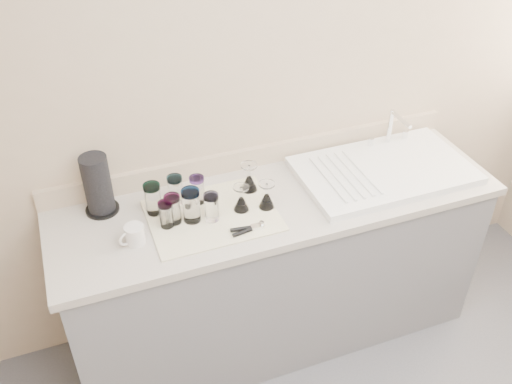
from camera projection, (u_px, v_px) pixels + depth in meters
name	position (u px, v px, depth m)	size (l,w,h in m)	color
room_envelope	(485.00, 268.00, 1.30)	(3.54, 3.50, 2.52)	#4C4C50
counter_unit	(276.00, 269.00, 2.86)	(2.06, 0.62, 0.90)	slate
sink_unit	(384.00, 170.00, 2.74)	(0.82, 0.50, 0.22)	white
dish_towel	(212.00, 215.00, 2.48)	(0.55, 0.42, 0.01)	white
tumbler_teal	(153.00, 198.00, 2.45)	(0.07, 0.07, 0.15)	white
tumbler_cyan	(175.00, 190.00, 2.51)	(0.07, 0.07, 0.14)	white
tumbler_purple	(197.00, 190.00, 2.51)	(0.07, 0.07, 0.13)	white
tumbler_magenta	(166.00, 214.00, 2.38)	(0.06, 0.06, 0.12)	white
tumbler_blue	(191.00, 205.00, 2.40)	(0.08, 0.08, 0.16)	white
tumbler_lavender	(211.00, 207.00, 2.42)	(0.07, 0.07, 0.13)	white
tumbler_extra	(173.00, 209.00, 2.40)	(0.07, 0.07, 0.14)	white
goblet_back_right	(249.00, 181.00, 2.60)	(0.08, 0.08, 0.14)	white
goblet_front_left	(241.00, 202.00, 2.48)	(0.07, 0.07, 0.12)	white
goblet_front_right	(267.00, 199.00, 2.50)	(0.07, 0.07, 0.13)	white
can_opener	(248.00, 229.00, 2.39)	(0.14, 0.05, 0.02)	silver
white_mug	(134.00, 235.00, 2.32)	(0.12, 0.10, 0.08)	silver
paper_towel_roll	(98.00, 185.00, 2.44)	(0.15, 0.15, 0.28)	black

